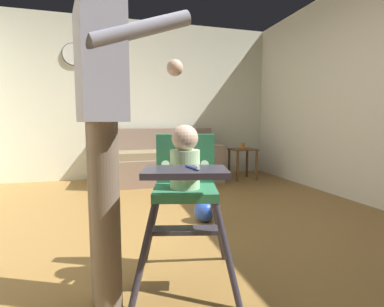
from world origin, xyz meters
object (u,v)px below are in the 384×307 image
Objects in this scene: side_table at (243,157)px; sippy_cup at (243,146)px; wall_clock at (74,54)px; adult_standing at (102,120)px; toy_ball at (205,211)px; couch at (161,161)px; high_chair at (185,176)px.

side_table is 0.19m from sippy_cup.
side_table is 1.46× the size of wall_clock.
toy_ball is at bearing 39.55° from adult_standing.
wall_clock is at bearing 165.46° from sippy_cup.
adult_standing is 3.62m from sippy_cup.
couch is at bearing 171.07° from side_table.
high_chair is 0.56m from adult_standing.
sippy_cup is at bearing 54.92° from toy_ball.
couch is at bearing -172.87° from high_chair.
high_chair is at bearing -121.70° from side_table.
toy_ball is at bearing -125.13° from side_table.
couch is 9.01× the size of toy_ball.
high_chair is 3.28m from sippy_cup.
high_chair is 4.51× the size of toy_ball.
wall_clock is (-2.66, 0.69, 1.66)m from side_table.
high_chair is at bearing -7.00° from couch.
couch is 3.64× the size of side_table.
sippy_cup is 3.12m from wall_clock.
side_table is (2.17, 2.87, -0.59)m from adult_standing.
couch is at bearing -20.04° from wall_clock.
sippy_cup is at bearing -14.54° from wall_clock.
couch is at bearing 171.05° from sippy_cup.
sippy_cup is (1.72, 2.79, -0.08)m from high_chair.
wall_clock is (-0.94, 3.48, 1.40)m from high_chair.
adult_standing is at bearing -66.38° from high_chair.
wall_clock reaches higher than toy_ball.
side_table reaches higher than toy_ball.
wall_clock reaches higher than high_chair.
high_chair is 1.82× the size of side_table.
toy_ball is 3.46m from wall_clock.
toy_ball is at bearing -61.05° from wall_clock.
wall_clock is (-1.31, 0.48, 1.71)m from couch.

